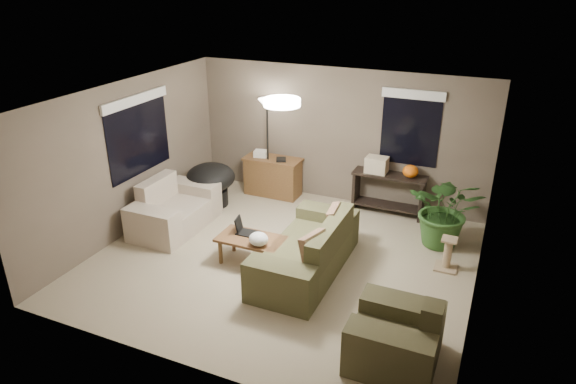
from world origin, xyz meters
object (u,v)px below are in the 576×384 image
at_px(console_table, 389,191).
at_px(floor_lamp, 267,116).
at_px(coffee_table, 251,242).
at_px(papasan_chair, 211,181).
at_px(desk, 273,176).
at_px(cat_scratching_post, 447,256).
at_px(loveseat, 174,211).
at_px(main_sofa, 309,253).
at_px(houseplant, 445,218).
at_px(armchair, 397,339).

distance_m(console_table, floor_lamp, 2.59).
height_order(coffee_table, papasan_chair, papasan_chair).
bearing_deg(floor_lamp, desk, 53.39).
height_order(papasan_chair, cat_scratching_post, papasan_chair).
height_order(loveseat, floor_lamp, floor_lamp).
xyz_separation_m(main_sofa, floor_lamp, (-1.72, 2.23, 1.30)).
bearing_deg(houseplant, desk, 167.71).
height_order(armchair, coffee_table, armchair).
xyz_separation_m(armchair, papasan_chair, (-4.09, 2.78, 0.17)).
bearing_deg(loveseat, cat_scratching_post, 6.32).
relative_size(desk, cat_scratching_post, 2.20).
height_order(loveseat, armchair, same).
relative_size(main_sofa, armchair, 2.20).
xyz_separation_m(armchair, console_table, (-0.99, 3.74, 0.14)).
xyz_separation_m(main_sofa, houseplant, (1.68, 1.58, 0.19)).
xyz_separation_m(loveseat, console_table, (3.21, 2.01, 0.14)).
height_order(desk, floor_lamp, floor_lamp).
distance_m(desk, cat_scratching_post, 3.79).
bearing_deg(houseplant, main_sofa, -136.74).
xyz_separation_m(houseplant, cat_scratching_post, (0.16, -0.71, -0.27)).
height_order(main_sofa, desk, main_sofa).
xyz_separation_m(desk, cat_scratching_post, (3.50, -1.44, -0.16)).
bearing_deg(houseplant, console_table, 143.61).
relative_size(main_sofa, houseplant, 1.78).
height_order(main_sofa, coffee_table, main_sofa).
bearing_deg(cat_scratching_post, papasan_chair, 172.75).
relative_size(console_table, cat_scratching_post, 2.60).
height_order(armchair, papasan_chair, armchair).
bearing_deg(console_table, desk, -178.06).
bearing_deg(armchair, main_sofa, 139.50).
relative_size(floor_lamp, houseplant, 1.55).
distance_m(papasan_chair, cat_scratching_post, 4.39).
xyz_separation_m(armchair, coffee_table, (-2.45, 1.22, 0.06)).
height_order(desk, papasan_chair, papasan_chair).
relative_size(papasan_chair, houseplant, 0.88).
bearing_deg(armchair, desk, 131.51).
bearing_deg(loveseat, floor_lamp, 64.07).
relative_size(loveseat, houseplant, 1.30).
xyz_separation_m(loveseat, desk, (0.96, 1.93, 0.08)).
bearing_deg(houseplant, floor_lamp, 169.27).
xyz_separation_m(coffee_table, houseplant, (2.55, 1.71, 0.12)).
bearing_deg(console_table, papasan_chair, -162.80).
relative_size(main_sofa, floor_lamp, 1.15).
bearing_deg(console_table, coffee_table, -120.18).
relative_size(desk, floor_lamp, 0.58).
bearing_deg(desk, houseplant, -12.29).
height_order(loveseat, desk, loveseat).
distance_m(armchair, desk, 4.89).
height_order(console_table, papasan_chair, papasan_chair).
bearing_deg(loveseat, console_table, 32.02).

